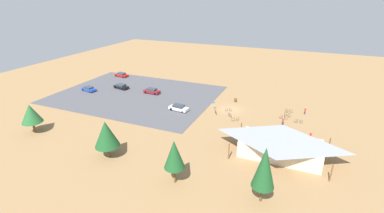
% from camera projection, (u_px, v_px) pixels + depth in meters
% --- Properties ---
extents(ground, '(160.00, 160.00, 0.00)m').
position_uv_depth(ground, '(230.00, 110.00, 63.93)').
color(ground, '#937047').
rests_on(ground, ground).
extents(parking_lot_asphalt, '(41.03, 30.97, 0.05)m').
position_uv_depth(parking_lot_asphalt, '(136.00, 94.00, 73.34)').
color(parking_lot_asphalt, '#4C4C51').
rests_on(parking_lot_asphalt, ground).
extents(bike_pavilion, '(15.35, 8.67, 5.72)m').
position_uv_depth(bike_pavilion, '(281.00, 139.00, 44.59)').
color(bike_pavilion, beige).
rests_on(bike_pavilion, ground).
extents(trash_bin, '(0.60, 0.60, 0.90)m').
position_uv_depth(trash_bin, '(235.00, 100.00, 68.18)').
color(trash_bin, brown).
rests_on(trash_bin, ground).
extents(lot_sign, '(0.56, 0.08, 2.20)m').
position_uv_depth(lot_sign, '(213.00, 104.00, 63.10)').
color(lot_sign, '#99999E').
rests_on(lot_sign, ground).
extents(pine_center, '(3.80, 3.80, 5.82)m').
position_uv_depth(pine_center, '(31.00, 114.00, 51.92)').
color(pine_center, brown).
rests_on(pine_center, ground).
extents(pine_west, '(2.92, 2.92, 8.00)m').
position_uv_depth(pine_west, '(264.00, 167.00, 33.95)').
color(pine_west, brown).
rests_on(pine_west, ground).
extents(pine_mideast, '(2.93, 2.93, 6.75)m').
position_uv_depth(pine_mideast, '(174.00, 154.00, 37.67)').
color(pine_mideast, brown).
rests_on(pine_mideast, ground).
extents(pine_east, '(3.97, 3.97, 6.44)m').
position_uv_depth(pine_east, '(106.00, 134.00, 43.95)').
color(pine_east, brown).
rests_on(pine_east, ground).
extents(bicycle_red_yard_center, '(1.71, 0.48, 0.85)m').
position_uv_depth(bicycle_red_yard_center, '(289.00, 111.00, 62.24)').
color(bicycle_red_yard_center, black).
rests_on(bicycle_red_yard_center, ground).
extents(bicycle_black_front_row, '(1.70, 0.48, 0.85)m').
position_uv_depth(bicycle_black_front_row, '(284.00, 117.00, 59.01)').
color(bicycle_black_front_row, black).
rests_on(bicycle_black_front_row, ground).
extents(bicycle_teal_trailside, '(1.70, 0.48, 0.80)m').
position_uv_depth(bicycle_teal_trailside, '(298.00, 121.00, 57.23)').
color(bicycle_teal_trailside, black).
rests_on(bicycle_teal_trailside, ground).
extents(bicycle_yellow_mid_cluster, '(1.36, 1.20, 0.77)m').
position_uv_depth(bicycle_yellow_mid_cluster, '(235.00, 119.00, 58.11)').
color(bicycle_yellow_mid_cluster, black).
rests_on(bicycle_yellow_mid_cluster, ground).
extents(bicycle_blue_back_row, '(1.49, 0.74, 0.76)m').
position_uv_depth(bicycle_blue_back_row, '(229.00, 110.00, 62.90)').
color(bicycle_blue_back_row, black).
rests_on(bicycle_blue_back_row, ground).
extents(bicycle_green_yard_front, '(0.87, 1.47, 0.86)m').
position_uv_depth(bicycle_green_yard_front, '(216.00, 112.00, 61.49)').
color(bicycle_green_yard_front, black).
rests_on(bicycle_green_yard_front, ground).
extents(bicycle_orange_near_sign, '(1.42, 1.07, 0.89)m').
position_uv_depth(bicycle_orange_near_sign, '(287.00, 115.00, 60.30)').
color(bicycle_orange_near_sign, black).
rests_on(bicycle_orange_near_sign, ground).
extents(bicycle_purple_lone_east, '(1.17, 1.28, 0.79)m').
position_uv_depth(bicycle_purple_lone_east, '(230.00, 115.00, 60.05)').
color(bicycle_purple_lone_east, black).
rests_on(bicycle_purple_lone_east, ground).
extents(car_red_mid_lot, '(4.60, 2.41, 1.29)m').
position_uv_depth(car_red_mid_lot, '(121.00, 75.00, 88.59)').
color(car_red_mid_lot, red).
rests_on(car_red_mid_lot, parking_lot_asphalt).
extents(car_maroon_aisle_side, '(4.51, 1.94, 1.43)m').
position_uv_depth(car_maroon_aisle_side, '(152.00, 91.00, 73.75)').
color(car_maroon_aisle_side, maroon).
rests_on(car_maroon_aisle_side, parking_lot_asphalt).
extents(car_blue_by_curb, '(4.50, 2.62, 1.25)m').
position_uv_depth(car_blue_by_curb, '(89.00, 89.00, 75.58)').
color(car_blue_by_curb, '#1E42B2').
rests_on(car_blue_by_curb, parking_lot_asphalt).
extents(car_black_near_entry, '(4.66, 2.55, 1.35)m').
position_uv_depth(car_black_near_entry, '(121.00, 86.00, 77.46)').
color(car_black_near_entry, black).
rests_on(car_black_near_entry, parking_lot_asphalt).
extents(car_white_back_corner, '(4.66, 2.22, 1.44)m').
position_uv_depth(car_white_back_corner, '(179.00, 108.00, 63.00)').
color(car_white_back_corner, white).
rests_on(car_white_back_corner, parking_lot_asphalt).
extents(visitor_at_bikes, '(0.36, 0.36, 1.66)m').
position_uv_depth(visitor_at_bikes, '(305.00, 111.00, 61.18)').
color(visitor_at_bikes, '#2D3347').
rests_on(visitor_at_bikes, ground).
extents(visitor_near_lot, '(0.36, 0.39, 1.76)m').
position_uv_depth(visitor_near_lot, '(283.00, 121.00, 55.93)').
color(visitor_near_lot, '#2D3347').
rests_on(visitor_near_lot, ground).
extents(visitor_by_pavilion, '(0.39, 0.40, 1.86)m').
position_uv_depth(visitor_by_pavilion, '(311.00, 136.00, 50.06)').
color(visitor_by_pavilion, '#2D3347').
rests_on(visitor_by_pavilion, ground).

